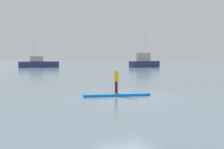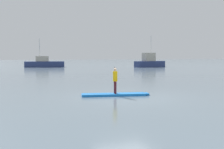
# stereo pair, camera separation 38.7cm
# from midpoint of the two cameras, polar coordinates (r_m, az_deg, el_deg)

# --- Properties ---
(ground_plane) EXTENTS (240.00, 240.00, 0.00)m
(ground_plane) POSITION_cam_midpoint_polar(r_m,az_deg,el_deg) (12.18, 2.26, -4.63)
(ground_plane) COLOR slate
(paddleboard_near) EXTENTS (3.04, 1.33, 0.10)m
(paddleboard_near) POSITION_cam_midpoint_polar(r_m,az_deg,el_deg) (12.69, 0.00, -4.06)
(paddleboard_near) COLOR blue
(paddleboard_near) RESTS_ON ground
(paddler_child_solo) EXTENTS (0.25, 0.39, 1.18)m
(paddler_child_solo) POSITION_cam_midpoint_polar(r_m,az_deg,el_deg) (12.62, -0.02, -0.93)
(paddler_child_solo) COLOR #4C1419
(paddler_child_solo) RESTS_ON paddleboard_near
(fishing_boat_green_midground) EXTENTS (5.71, 2.49, 4.96)m
(fishing_boat_green_midground) POSITION_cam_midpoint_polar(r_m,az_deg,el_deg) (45.42, 6.28, 2.53)
(fishing_boat_green_midground) COLOR navy
(fishing_boat_green_midground) RESTS_ON ground
(motor_boat_small_navy) EXTENTS (6.22, 2.70, 4.48)m
(motor_boat_small_navy) POSITION_cam_midpoint_polar(r_m,az_deg,el_deg) (45.57, -14.79, 2.21)
(motor_boat_small_navy) COLOR navy
(motor_boat_small_navy) RESTS_ON ground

